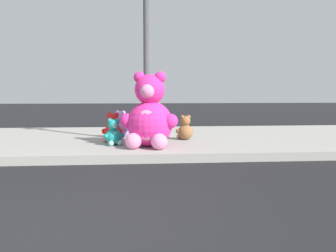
# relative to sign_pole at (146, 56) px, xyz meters

# --- Properties ---
(ground_plane) EXTENTS (60.00, 60.00, 0.00)m
(ground_plane) POSITION_rel_sign_pole_xyz_m (-1.00, -4.40, -1.85)
(ground_plane) COLOR black
(sidewalk) EXTENTS (28.00, 4.40, 0.15)m
(sidewalk) POSITION_rel_sign_pole_xyz_m (-1.00, 0.80, -1.77)
(sidewalk) COLOR #9E9B93
(sidewalk) RESTS_ON ground_plane
(sign_pole) EXTENTS (0.56, 0.11, 3.20)m
(sign_pole) POSITION_rel_sign_pole_xyz_m (0.00, 0.00, 0.00)
(sign_pole) COLOR #4C4C51
(sign_pole) RESTS_ON sidewalk
(plush_pink_large) EXTENTS (1.04, 0.96, 1.37)m
(plush_pink_large) POSITION_rel_sign_pole_xyz_m (0.04, -0.59, -1.15)
(plush_pink_large) COLOR #F22D93
(plush_pink_large) RESTS_ON sidewalk
(plush_tan) EXTENTS (0.36, 0.35, 0.50)m
(plush_tan) POSITION_rel_sign_pole_xyz_m (0.33, 0.58, -1.50)
(plush_tan) COLOR tan
(plush_tan) RESTS_ON sidewalk
(plush_brown) EXTENTS (0.39, 0.37, 0.52)m
(plush_brown) POSITION_rel_sign_pole_xyz_m (0.81, 0.30, -1.49)
(plush_brown) COLOR olive
(plush_brown) RESTS_ON sidewalk
(plush_red) EXTENTS (0.43, 0.42, 0.59)m
(plush_red) POSITION_rel_sign_pole_xyz_m (-0.68, 0.13, -1.46)
(plush_red) COLOR red
(plush_red) RESTS_ON sidewalk
(plush_lavender) EXTENTS (0.42, 0.43, 0.60)m
(plush_lavender) POSITION_rel_sign_pole_xyz_m (-0.56, 0.59, -1.46)
(plush_lavender) COLOR #B28CD8
(plush_lavender) RESTS_ON sidewalk
(plush_teal) EXTENTS (0.37, 0.36, 0.51)m
(plush_teal) POSITION_rel_sign_pole_xyz_m (-0.63, -0.34, -1.50)
(plush_teal) COLOR teal
(plush_teal) RESTS_ON sidewalk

